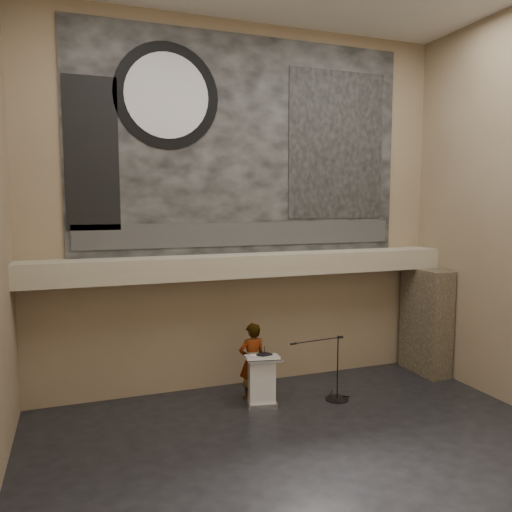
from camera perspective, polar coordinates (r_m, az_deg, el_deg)
name	(u,v)px	position (r m, az deg, el deg)	size (l,w,h in m)	color
floor	(320,461)	(9.25, 7.33, -22.25)	(10.00, 10.00, 0.00)	black
wall_back	(244,208)	(11.83, -1.33, 5.45)	(10.00, 0.02, 8.50)	#7F6A50
soffit	(250,265)	(11.54, -0.68, -1.04)	(10.00, 0.80, 0.50)	gray
sprinkler_left	(182,281)	(11.11, -8.41, -2.84)	(0.04, 0.04, 0.06)	#B2893D
sprinkler_right	(324,273)	(12.29, 7.80, -1.97)	(0.04, 0.04, 0.06)	#B2893D
banner	(245,146)	(11.88, -1.30, 12.46)	(8.00, 0.05, 5.00)	black
banner_text_strip	(245,234)	(11.79, -1.21, 2.53)	(7.76, 0.02, 0.55)	#2D2D2D
banner_clock_rim	(167,96)	(11.55, -10.15, 17.58)	(2.30, 2.30, 0.02)	black
banner_clock_face	(167,96)	(11.53, -10.14, 17.60)	(1.84, 1.84, 0.02)	silver
banner_building_print	(337,145)	(12.82, 9.23, 12.37)	(2.60, 0.02, 3.60)	black
banner_brick_print	(92,154)	(11.19, -18.27, 11.01)	(1.10, 0.02, 3.20)	black
stone_pier	(426,321)	(13.70, 18.83, -7.03)	(0.60, 1.40, 2.70)	#3D3325
lectern	(262,380)	(11.16, 0.65, -13.97)	(0.80, 0.64, 1.13)	silver
binder	(264,355)	(10.97, 0.97, -11.22)	(0.28, 0.22, 0.04)	black
papers	(257,356)	(10.93, 0.10, -11.36)	(0.21, 0.29, 0.01)	silver
speaker_person	(252,361)	(11.37, -0.45, -11.92)	(0.63, 0.41, 1.73)	beige
mic_stand	(336,390)	(11.66, 9.09, -14.92)	(1.45, 0.52, 1.46)	black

